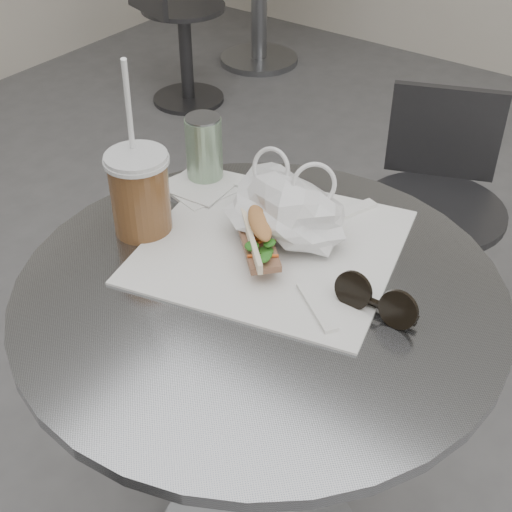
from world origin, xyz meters
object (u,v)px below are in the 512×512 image
Objects in this scene: iced_coffee at (140,192)px; drink_can at (204,149)px; cafe_table at (259,405)px; chair_far at (427,241)px; bg_chair at (177,37)px; sunglasses at (376,302)px; banh_mi at (258,237)px.

iced_coffee reaches higher than drink_can.
cafe_table is 1.10× the size of chair_far.
drink_can is (1.34, -1.40, 0.49)m from bg_chair.
chair_far is 1.00× the size of bg_chair.
bg_chair is at bearing 130.49° from iced_coffee.
bg_chair is 2.40m from sunglasses.
sunglasses is (0.22, -0.79, 0.45)m from chair_far.
sunglasses is (0.22, -0.01, -0.01)m from banh_mi.
drink_can reaches higher than bg_chair.
banh_mi is (1.55, -1.53, 0.46)m from bg_chair.
chair_far is 0.91m from banh_mi.
drink_can is (-0.27, 0.19, 0.34)m from cafe_table.
drink_can is (-0.44, 0.15, 0.04)m from sunglasses.
bg_chair is 1.99m from drink_can.
chair_far is at bearing 76.59° from iced_coffee.
chair_far is at bearing 105.59° from sunglasses.
banh_mi is 1.53× the size of drink_can.
iced_coffee is (-0.20, -0.83, 0.50)m from chair_far.
sunglasses is at bearing -18.38° from drink_can.
iced_coffee is at bearing -120.68° from banh_mi.
chair_far is 0.99m from iced_coffee.
cafe_table reaches higher than chair_far.
cafe_table is at bearing -164.76° from sunglasses.
cafe_table is at bearing -28.80° from bg_chair.
iced_coffee is at bearing -174.48° from sunglasses.
bg_chair is 5.39× the size of drink_can.
chair_far is (-0.05, 0.84, -0.15)m from cafe_table.
drink_can reaches higher than cafe_table.
banh_mi is (0.00, -0.78, 0.46)m from chair_far.
banh_mi reaches higher than sunglasses.
iced_coffee reaches higher than sunglasses.
iced_coffee is 2.40× the size of drink_can.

